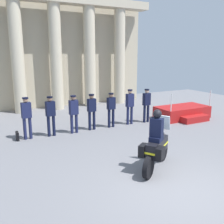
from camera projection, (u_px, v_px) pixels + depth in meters
ground_plane at (175, 187)px, 6.79m from camera, size 28.38×28.38×0.00m
colonnade_backdrop at (53, 48)px, 16.04m from camera, size 13.15×1.60×7.12m
reviewing_stand at (183, 113)px, 14.01m from camera, size 2.92×1.99×1.55m
officer_in_row_0 at (27, 115)px, 10.40m from camera, size 0.40×0.26×1.77m
officer_in_row_1 at (51, 113)px, 10.79m from camera, size 0.40×0.26×1.74m
officer_in_row_2 at (74, 111)px, 11.21m from camera, size 0.40×0.26×1.71m
officer_in_row_3 at (92, 109)px, 11.71m from camera, size 0.40×0.26×1.69m
officer_in_row_4 at (111, 107)px, 12.13m from camera, size 0.40×0.26×1.68m
officer_in_row_5 at (130, 104)px, 12.64m from camera, size 0.40×0.26×1.77m
officer_in_row_6 at (147, 103)px, 13.03m from camera, size 0.40×0.26×1.74m
motorcycle_with_rider at (156, 145)px, 7.67m from camera, size 1.80×1.30×1.90m
briefcase_on_ground at (17, 136)px, 10.43m from camera, size 0.10×0.32×0.36m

